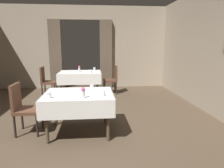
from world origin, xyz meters
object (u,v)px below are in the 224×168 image
at_px(dining_table_far, 80,75).
at_px(chair_far_right, 112,78).
at_px(chair_mid_left, 23,106).
at_px(chair_far_left, 47,80).
at_px(glass_mid_d, 103,93).
at_px(glass_far_b, 94,69).
at_px(glass_mid_b, 50,95).
at_px(glass_mid_c, 92,87).
at_px(flower_vase_far, 79,69).
at_px(dining_table_mid, 79,99).
at_px(flower_vase_mid, 83,92).
at_px(glass_far_c, 91,71).

distance_m(dining_table_far, chair_far_right, 1.07).
relative_size(chair_mid_left, chair_far_left, 1.00).
relative_size(glass_mid_d, glass_far_b, 0.87).
bearing_deg(chair_mid_left, glass_mid_b, -33.17).
bearing_deg(glass_far_b, glass_mid_c, -91.51).
distance_m(glass_mid_c, glass_mid_d, 0.63).
height_order(chair_mid_left, flower_vase_far, flower_vase_far).
height_order(dining_table_mid, chair_far_left, chair_far_left).
xyz_separation_m(flower_vase_mid, glass_mid_b, (-0.55, 0.04, -0.05)).
bearing_deg(flower_vase_mid, glass_far_b, 86.62).
bearing_deg(chair_far_right, glass_mid_b, -112.22).
xyz_separation_m(dining_table_far, glass_mid_c, (0.39, -2.54, 0.14)).
bearing_deg(chair_mid_left, chair_far_right, 57.07).
bearing_deg(glass_mid_d, glass_mid_b, -175.32).
relative_size(chair_far_right, chair_far_left, 1.00).
bearing_deg(glass_far_b, glass_far_c, -101.95).
bearing_deg(dining_table_far, chair_far_left, -176.43).
relative_size(chair_mid_left, chair_far_right, 1.00).
xyz_separation_m(dining_table_mid, flower_vase_far, (-0.17, 2.88, 0.21)).
distance_m(glass_mid_c, glass_far_b, 2.86).
height_order(flower_vase_mid, flower_vase_far, flower_vase_far).
bearing_deg(chair_far_left, chair_mid_left, -85.89).
relative_size(dining_table_mid, glass_far_c, 13.63).
distance_m(chair_far_right, glass_far_c, 0.81).
bearing_deg(flower_vase_far, glass_mid_b, -94.94).
bearing_deg(chair_far_right, glass_far_c, -157.09).
height_order(chair_mid_left, glass_far_c, chair_mid_left).
bearing_deg(flower_vase_mid, chair_mid_left, 159.82).
distance_m(chair_far_left, flower_vase_mid, 3.46).
bearing_deg(chair_far_left, chair_far_right, 4.42).
bearing_deg(glass_mid_c, flower_vase_mid, -100.74).
bearing_deg(chair_far_left, flower_vase_far, 1.94).
distance_m(chair_mid_left, glass_mid_c, 1.31).
xyz_separation_m(flower_vase_mid, glass_far_c, (0.10, 3.05, -0.05)).
bearing_deg(dining_table_far, glass_mid_d, -79.52).
bearing_deg(glass_mid_d, chair_far_left, 118.01).
relative_size(chair_mid_left, flower_vase_mid, 5.15).
xyz_separation_m(dining_table_far, glass_mid_d, (0.58, -3.14, 0.15)).
height_order(glass_mid_b, glass_far_b, glass_far_b).
distance_m(dining_table_mid, dining_table_far, 2.91).
bearing_deg(dining_table_mid, dining_table_far, 92.97).
xyz_separation_m(dining_table_mid, glass_mid_d, (0.43, -0.23, 0.15)).
height_order(dining_table_far, glass_mid_c, glass_mid_c).
xyz_separation_m(flower_vase_mid, glass_mid_d, (0.33, 0.11, -0.05)).
distance_m(chair_far_right, glass_far_b, 0.70).
distance_m(glass_mid_b, glass_far_c, 3.08).
distance_m(chair_mid_left, glass_far_c, 2.92).
distance_m(flower_vase_mid, glass_mid_b, 0.55).
height_order(chair_mid_left, flower_vase_mid, same).
bearing_deg(flower_vase_mid, dining_table_far, 94.43).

